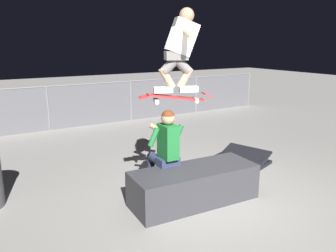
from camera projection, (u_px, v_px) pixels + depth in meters
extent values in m
plane|color=gray|center=(214.00, 200.00, 5.03)|extent=(40.00, 40.00, 0.00)
cube|color=#38383D|center=(194.00, 185.00, 4.93)|extent=(1.91, 0.79, 0.52)
cube|color=#2D3856|center=(168.00, 161.00, 4.98)|extent=(0.32, 0.20, 0.12)
cube|color=#1E7233|center=(168.00, 141.00, 4.91)|extent=(0.22, 0.35, 0.50)
sphere|color=tan|center=(168.00, 118.00, 4.82)|extent=(0.20, 0.20, 0.20)
sphere|color=brown|center=(168.00, 117.00, 4.82)|extent=(0.19, 0.19, 0.19)
cylinder|color=#1E7233|center=(154.00, 137.00, 4.85)|extent=(0.19, 0.09, 0.29)
cylinder|color=tan|center=(156.00, 128.00, 4.95)|extent=(0.24, 0.08, 0.19)
cylinder|color=#1E7233|center=(178.00, 134.00, 5.03)|extent=(0.19, 0.09, 0.29)
cylinder|color=tan|center=(170.00, 126.00, 5.06)|extent=(0.24, 0.08, 0.19)
cylinder|color=#2D3856|center=(157.00, 160.00, 5.12)|extent=(0.16, 0.41, 0.14)
cylinder|color=#2D3856|center=(151.00, 172.00, 5.36)|extent=(0.11, 0.11, 0.48)
cube|color=white|center=(150.00, 185.00, 5.46)|extent=(0.11, 0.26, 0.08)
cylinder|color=#2D3856|center=(167.00, 158.00, 5.20)|extent=(0.16, 0.41, 0.14)
cylinder|color=#2D3856|center=(161.00, 171.00, 5.44)|extent=(0.11, 0.11, 0.48)
cube|color=white|center=(160.00, 183.00, 5.54)|extent=(0.11, 0.26, 0.08)
cube|color=#B72D2D|center=(176.00, 97.00, 4.68)|extent=(0.82, 0.46, 0.12)
cube|color=#B72D2D|center=(207.00, 95.00, 4.76)|extent=(0.18, 0.23, 0.07)
cube|color=#B72D2D|center=(144.00, 97.00, 4.59)|extent=(0.18, 0.23, 0.04)
cube|color=#99999E|center=(195.00, 98.00, 4.73)|extent=(0.11, 0.17, 0.04)
cylinder|color=white|center=(194.00, 99.00, 4.83)|extent=(0.06, 0.05, 0.05)
cylinder|color=white|center=(197.00, 101.00, 4.65)|extent=(0.06, 0.05, 0.05)
cube|color=#99999E|center=(156.00, 100.00, 4.63)|extent=(0.11, 0.17, 0.04)
cylinder|color=white|center=(155.00, 100.00, 4.72)|extent=(0.06, 0.05, 0.05)
cylinder|color=white|center=(157.00, 103.00, 4.55)|extent=(0.06, 0.05, 0.05)
cube|color=white|center=(189.00, 89.00, 4.68)|extent=(0.28, 0.18, 0.08)
cube|color=white|center=(163.00, 90.00, 4.62)|extent=(0.28, 0.18, 0.08)
cylinder|color=tan|center=(185.00, 78.00, 4.63)|extent=(0.26, 0.17, 0.31)
cylinder|color=slate|center=(180.00, 63.00, 4.57)|extent=(0.36, 0.23, 0.33)
cylinder|color=tan|center=(167.00, 78.00, 4.59)|extent=(0.26, 0.17, 0.31)
cylinder|color=slate|center=(172.00, 63.00, 4.55)|extent=(0.36, 0.23, 0.33)
cube|color=slate|center=(176.00, 56.00, 4.54)|extent=(0.35, 0.29, 0.12)
cube|color=white|center=(182.00, 37.00, 4.49)|extent=(0.50, 0.36, 0.52)
sphere|color=tan|center=(187.00, 15.00, 4.44)|extent=(0.20, 0.20, 0.20)
cylinder|color=tan|center=(180.00, 33.00, 4.69)|extent=(0.23, 0.45, 0.19)
cylinder|color=tan|center=(188.00, 32.00, 4.27)|extent=(0.23, 0.45, 0.19)
cube|color=black|center=(239.00, 163.00, 6.51)|extent=(1.17, 1.16, 0.06)
cube|color=black|center=(240.00, 160.00, 6.49)|extent=(1.14, 1.15, 0.33)
cube|color=black|center=(225.00, 154.00, 6.86)|extent=(0.80, 0.30, 0.16)
cube|color=black|center=(256.00, 168.00, 6.13)|extent=(0.80, 0.30, 0.16)
cylinder|color=slate|center=(48.00, 109.00, 8.90)|extent=(0.05, 0.05, 1.18)
cylinder|color=slate|center=(131.00, 101.00, 10.09)|extent=(0.05, 0.05, 1.18)
cylinder|color=slate|center=(196.00, 95.00, 11.29)|extent=(0.05, 0.05, 1.18)
cylinder|color=slate|center=(249.00, 90.00, 12.48)|extent=(0.05, 0.05, 1.18)
cylinder|color=slate|center=(91.00, 84.00, 9.36)|extent=(12.00, 0.04, 0.04)
cube|color=#59595E|center=(92.00, 105.00, 9.50)|extent=(12.00, 0.01, 1.18)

